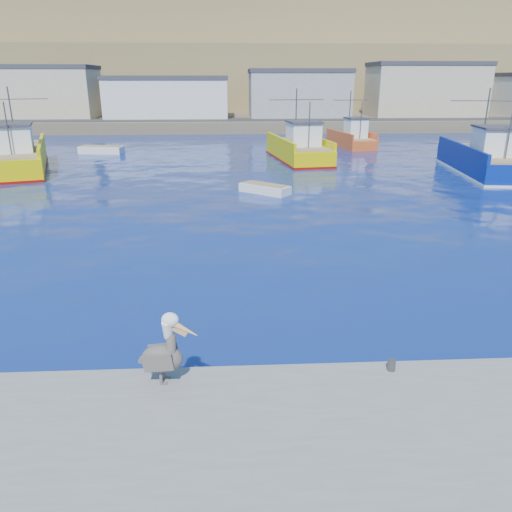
{
  "coord_description": "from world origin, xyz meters",
  "views": [
    {
      "loc": [
        -0.89,
        -13.83,
        7.27
      ],
      "look_at": [
        -0.02,
        2.44,
        1.47
      ],
      "focal_mm": 35.0,
      "sensor_mm": 36.0,
      "label": 1
    }
  ],
  "objects_px": {
    "trawler_blue": "(487,160)",
    "trawler_yellow_b": "(299,149)",
    "boat_orange": "(352,138)",
    "skiff_extra": "(101,150)",
    "skiff_mid": "(265,189)",
    "pelican": "(164,353)",
    "trawler_yellow_a": "(16,157)"
  },
  "relations": [
    {
      "from": "trawler_blue",
      "to": "trawler_yellow_b",
      "type": "bearing_deg",
      "value": 151.06
    },
    {
      "from": "skiff_mid",
      "to": "skiff_extra",
      "type": "relative_size",
      "value": 0.75
    },
    {
      "from": "trawler_yellow_a",
      "to": "trawler_blue",
      "type": "bearing_deg",
      "value": -5.17
    },
    {
      "from": "trawler_yellow_a",
      "to": "trawler_yellow_b",
      "type": "distance_m",
      "value": 24.7
    },
    {
      "from": "boat_orange",
      "to": "skiff_extra",
      "type": "distance_m",
      "value": 27.22
    },
    {
      "from": "pelican",
      "to": "boat_orange",
      "type": "bearing_deg",
      "value": 71.57
    },
    {
      "from": "skiff_mid",
      "to": "skiff_extra",
      "type": "distance_m",
      "value": 25.04
    },
    {
      "from": "trawler_yellow_b",
      "to": "skiff_mid",
      "type": "xyz_separation_m",
      "value": [
        -4.23,
        -14.26,
        -0.79
      ]
    },
    {
      "from": "trawler_yellow_a",
      "to": "skiff_extra",
      "type": "xyz_separation_m",
      "value": [
        4.61,
        9.78,
        -0.83
      ]
    },
    {
      "from": "trawler_blue",
      "to": "skiff_extra",
      "type": "relative_size",
      "value": 2.79
    },
    {
      "from": "trawler_yellow_a",
      "to": "skiff_mid",
      "type": "height_order",
      "value": "trawler_yellow_a"
    },
    {
      "from": "trawler_yellow_b",
      "to": "pelican",
      "type": "bearing_deg",
      "value": -102.47
    },
    {
      "from": "trawler_blue",
      "to": "skiff_mid",
      "type": "distance_m",
      "value": 19.52
    },
    {
      "from": "pelican",
      "to": "trawler_blue",
      "type": "bearing_deg",
      "value": 52.52
    },
    {
      "from": "trawler_blue",
      "to": "skiff_extra",
      "type": "xyz_separation_m",
      "value": [
        -33.88,
        13.27,
        -0.8
      ]
    },
    {
      "from": "trawler_blue",
      "to": "skiff_mid",
      "type": "bearing_deg",
      "value": -160.78
    },
    {
      "from": "trawler_yellow_b",
      "to": "skiff_mid",
      "type": "height_order",
      "value": "trawler_yellow_b"
    },
    {
      "from": "trawler_yellow_b",
      "to": "boat_orange",
      "type": "height_order",
      "value": "trawler_yellow_b"
    },
    {
      "from": "trawler_yellow_a",
      "to": "skiff_extra",
      "type": "bearing_deg",
      "value": 64.77
    },
    {
      "from": "trawler_yellow_a",
      "to": "skiff_extra",
      "type": "relative_size",
      "value": 2.97
    },
    {
      "from": "boat_orange",
      "to": "pelican",
      "type": "relative_size",
      "value": 4.58
    },
    {
      "from": "trawler_yellow_a",
      "to": "trawler_yellow_b",
      "type": "height_order",
      "value": "trawler_yellow_a"
    },
    {
      "from": "trawler_blue",
      "to": "boat_orange",
      "type": "xyz_separation_m",
      "value": [
        -6.94,
        17.12,
        -0.1
      ]
    },
    {
      "from": "trawler_blue",
      "to": "skiff_extra",
      "type": "distance_m",
      "value": 36.4
    },
    {
      "from": "trawler_yellow_b",
      "to": "skiff_extra",
      "type": "bearing_deg",
      "value": 164.61
    },
    {
      "from": "pelican",
      "to": "skiff_mid",
      "type": "bearing_deg",
      "value": 80.15
    },
    {
      "from": "skiff_extra",
      "to": "trawler_blue",
      "type": "bearing_deg",
      "value": -21.38
    },
    {
      "from": "trawler_yellow_a",
      "to": "boat_orange",
      "type": "relative_size",
      "value": 1.68
    },
    {
      "from": "boat_orange",
      "to": "trawler_blue",
      "type": "bearing_deg",
      "value": -67.93
    },
    {
      "from": "boat_orange",
      "to": "trawler_yellow_b",
      "type": "bearing_deg",
      "value": -127.96
    },
    {
      "from": "trawler_blue",
      "to": "boat_orange",
      "type": "height_order",
      "value": "trawler_blue"
    },
    {
      "from": "trawler_blue",
      "to": "trawler_yellow_a",
      "type": "bearing_deg",
      "value": 174.83
    }
  ]
}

